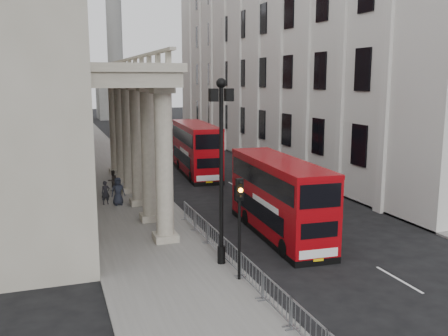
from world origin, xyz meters
The scene contains 19 objects.
ground centered at (0.00, 0.00, 0.00)m, with size 260.00×260.00×0.00m, color black.
sidewalk_west centered at (-3.00, 30.00, 0.06)m, with size 6.00×140.00×0.12m, color slate.
sidewalk_east centered at (13.50, 30.00, 0.06)m, with size 3.00×140.00×0.12m, color slate.
kerb centered at (-0.05, 30.00, 0.07)m, with size 0.20×140.00×0.14m, color slate.
portico_building centered at (-10.50, 18.00, 6.00)m, with size 9.00×28.00×12.00m, color gray.
brick_building centered at (-10.50, 48.00, 11.00)m, with size 9.00×32.00×22.00m, color maroon.
west_building_far centered at (-10.50, 80.00, 10.00)m, with size 9.00×30.00×20.00m, color gray.
east_building centered at (16.00, 32.00, 12.50)m, with size 8.00×55.00×25.00m, color beige.
monument_column centered at (6.00, 92.00, 15.98)m, with size 8.00×8.00×54.20m.
lamp_post_south centered at (-0.60, 4.00, 4.91)m, with size 1.05×0.44×8.32m.
lamp_post_mid centered at (-0.60, 20.00, 4.91)m, with size 1.05×0.44×8.32m.
lamp_post_north centered at (-0.60, 36.00, 4.91)m, with size 1.05×0.44×8.32m.
traffic_light centered at (-0.50, 1.98, 3.11)m, with size 0.28×0.33×4.30m.
crowd_barriers centered at (-0.35, 2.23, 0.67)m, with size 0.50×18.75×1.10m.
bus_near centered at (3.80, 7.28, 2.18)m, with size 2.83×9.76×4.17m.
bus_far centered at (4.45, 25.74, 2.35)m, with size 3.32×10.60×4.51m.
pedestrian_a centered at (-4.40, 16.77, 0.91)m, with size 0.58×0.38×1.59m, color black.
pedestrian_b centered at (-3.47, 20.76, 0.90)m, with size 0.76×0.59×1.56m, color black.
pedestrian_c centered at (-3.64, 16.33, 1.05)m, with size 0.91×0.59×1.86m, color black.
Camera 1 is at (-7.59, -16.46, 8.40)m, focal length 40.00 mm.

